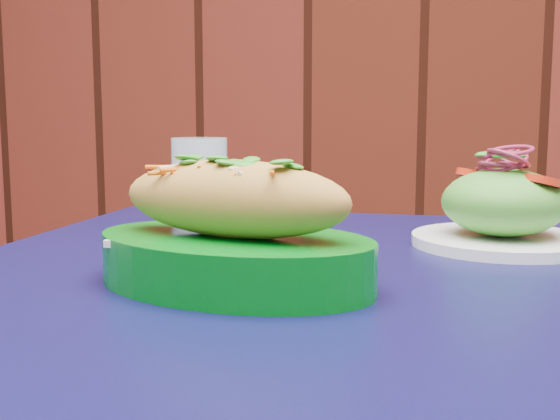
# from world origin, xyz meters

# --- Properties ---
(cafe_table) EXTENTS (0.82, 0.82, 0.75)m
(cafe_table) POSITION_xyz_m (0.33, 1.15, 0.66)
(cafe_table) COLOR black
(cafe_table) RESTS_ON ground
(banh_mi_basket) EXTENTS (0.29, 0.23, 0.12)m
(banh_mi_basket) POSITION_xyz_m (0.24, 1.08, 0.80)
(banh_mi_basket) COLOR #016611
(banh_mi_basket) RESTS_ON cafe_table
(salad_plate) EXTENTS (0.20, 0.20, 0.11)m
(salad_plate) POSITION_xyz_m (0.49, 1.32, 0.79)
(salad_plate) COLOR white
(salad_plate) RESTS_ON cafe_table
(water_glass) EXTENTS (0.07, 0.07, 0.12)m
(water_glass) POSITION_xyz_m (0.11, 1.38, 0.81)
(water_glass) COLOR silver
(water_glass) RESTS_ON cafe_table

